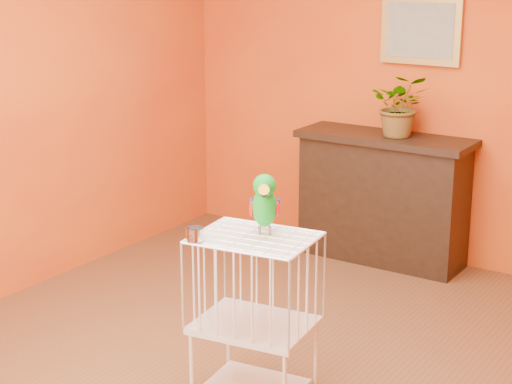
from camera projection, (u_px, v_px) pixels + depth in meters
The scene contains 8 objects.
ground at pixel (254, 365), 4.94m from camera, with size 4.50×4.50×0.00m, color brown.
room_shell at pixel (253, 93), 4.51m from camera, with size 4.50×4.50×4.50m.
console_cabinet at pixel (382, 198), 6.51m from camera, with size 1.33×0.48×0.99m.
potted_plant at pixel (402, 112), 6.29m from camera, with size 0.42×0.47×0.36m, color #26722D.
framed_picture at pixel (421, 30), 6.25m from camera, with size 0.62×0.04×0.50m.
birdcage at pixel (254, 317), 4.44m from camera, with size 0.64×0.53×0.91m.
feed_cup at pixel (195, 234), 4.25m from camera, with size 0.09×0.09×0.06m, color silver.
parrot at pixel (265, 203), 4.31m from camera, with size 0.21×0.28×0.33m.
Camera 1 is at (2.48, -3.74, 2.30)m, focal length 60.00 mm.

